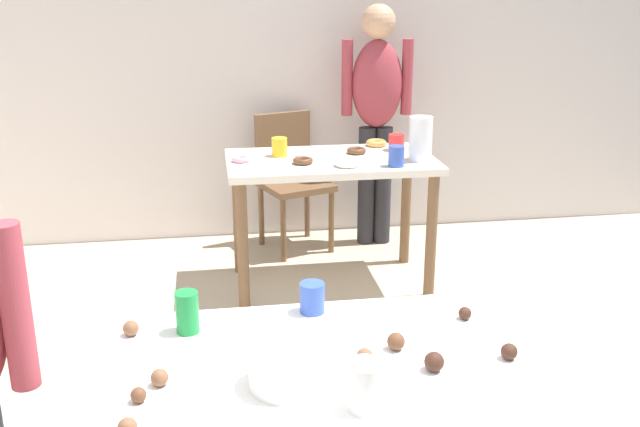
% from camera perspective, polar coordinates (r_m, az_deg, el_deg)
% --- Properties ---
extents(wall_back, '(6.40, 0.10, 2.60)m').
position_cam_1_polar(wall_back, '(4.84, -4.70, 13.32)').
color(wall_back, silver).
rests_on(wall_back, ground_plane).
extents(dining_table_near, '(1.21, 0.76, 0.75)m').
position_cam_1_polar(dining_table_near, '(1.98, -0.84, -14.47)').
color(dining_table_near, white).
rests_on(dining_table_near, ground_plane).
extents(dining_table_far, '(1.14, 0.64, 0.75)m').
position_cam_1_polar(dining_table_far, '(4.04, 0.85, 2.75)').
color(dining_table_far, silver).
rests_on(dining_table_far, ground_plane).
extents(chair_far_table, '(0.51, 0.51, 0.87)m').
position_cam_1_polar(chair_far_table, '(4.70, -2.37, 3.24)').
color(chair_far_table, brown).
rests_on(chair_far_table, ground_plane).
extents(person_adult_far, '(0.45, 0.22, 1.54)m').
position_cam_1_polar(person_adult_far, '(4.67, 4.46, 8.54)').
color(person_adult_far, '#28282D').
rests_on(person_adult_far, ground_plane).
extents(mixing_bowl, '(0.18, 0.18, 0.09)m').
position_cam_1_polar(mixing_bowl, '(1.82, -2.72, -12.15)').
color(mixing_bowl, white).
rests_on(mixing_bowl, dining_table_near).
extents(soda_can, '(0.07, 0.07, 0.12)m').
position_cam_1_polar(soda_can, '(2.10, -10.38, -7.63)').
color(soda_can, '#198438').
rests_on(soda_can, dining_table_near).
extents(fork_near, '(0.17, 0.02, 0.01)m').
position_cam_1_polar(fork_near, '(2.10, -3.70, -9.09)').
color(fork_near, silver).
rests_on(fork_near, dining_table_near).
extents(cup_near_0, '(0.09, 0.09, 0.12)m').
position_cam_1_polar(cup_near_0, '(1.73, 3.58, -13.33)').
color(cup_near_0, white).
rests_on(cup_near_0, dining_table_near).
extents(cup_near_1, '(0.08, 0.08, 0.09)m').
position_cam_1_polar(cup_near_1, '(2.18, -0.62, -6.63)').
color(cup_near_1, '#3351B2').
rests_on(cup_near_1, dining_table_near).
extents(cake_ball_0, '(0.04, 0.04, 0.04)m').
position_cam_1_polar(cake_ball_0, '(2.19, 11.31, -7.69)').
color(cake_ball_0, '#3D2319').
rests_on(cake_ball_0, dining_table_near).
extents(cake_ball_1, '(0.04, 0.04, 0.04)m').
position_cam_1_polar(cake_ball_1, '(1.93, -3.95, -11.09)').
color(cake_ball_1, '#3D2319').
rests_on(cake_ball_1, dining_table_near).
extents(cake_ball_3, '(0.04, 0.04, 0.04)m').
position_cam_1_polar(cake_ball_3, '(2.01, 14.63, -10.44)').
color(cake_ball_3, '#3D2319').
rests_on(cake_ball_3, dining_table_near).
extents(cake_ball_4, '(0.04, 0.04, 0.04)m').
position_cam_1_polar(cake_ball_4, '(1.87, -12.48, -12.45)').
color(cake_ball_4, brown).
rests_on(cake_ball_4, dining_table_near).
extents(cake_ball_6, '(0.04, 0.04, 0.04)m').
position_cam_1_polar(cake_ball_6, '(1.71, -14.88, -15.92)').
color(cake_ball_6, brown).
rests_on(cake_ball_6, dining_table_near).
extents(cake_ball_8, '(0.05, 0.05, 0.05)m').
position_cam_1_polar(cake_ball_8, '(1.91, 8.95, -11.42)').
color(cake_ball_8, '#3D2319').
rests_on(cake_ball_8, dining_table_near).
extents(cake_ball_9, '(0.04, 0.04, 0.04)m').
position_cam_1_polar(cake_ball_9, '(2.13, -14.63, -8.70)').
color(cake_ball_9, brown).
rests_on(cake_ball_9, dining_table_near).
extents(cake_ball_10, '(0.05, 0.05, 0.05)m').
position_cam_1_polar(cake_ball_10, '(2.00, 5.98, -9.95)').
color(cake_ball_10, brown).
rests_on(cake_ball_10, dining_table_near).
extents(cake_ball_11, '(0.04, 0.04, 0.04)m').
position_cam_1_polar(cake_ball_11, '(1.82, -14.07, -13.66)').
color(cake_ball_11, brown).
rests_on(cake_ball_11, dining_table_near).
extents(cake_ball_12, '(0.04, 0.04, 0.04)m').
position_cam_1_polar(cake_ball_12, '(1.93, 3.52, -11.11)').
color(cake_ball_12, brown).
rests_on(cake_ball_12, dining_table_near).
extents(pitcher_far, '(0.13, 0.13, 0.24)m').
position_cam_1_polar(pitcher_far, '(3.97, 7.89, 5.83)').
color(pitcher_far, white).
rests_on(pitcher_far, dining_table_far).
extents(cup_far_0, '(0.08, 0.08, 0.11)m').
position_cam_1_polar(cup_far_0, '(3.85, 6.01, 4.50)').
color(cup_far_0, '#3351B2').
rests_on(cup_far_0, dining_table_far).
extents(cup_far_1, '(0.09, 0.09, 0.09)m').
position_cam_1_polar(cup_far_1, '(4.21, 6.01, 5.59)').
color(cup_far_1, red).
rests_on(cup_far_1, dining_table_far).
extents(cup_far_2, '(0.09, 0.09, 0.10)m').
position_cam_1_polar(cup_far_2, '(4.05, -3.20, 5.24)').
color(cup_far_2, yellow).
rests_on(cup_far_2, dining_table_far).
extents(donut_far_0, '(0.11, 0.11, 0.03)m').
position_cam_1_polar(donut_far_0, '(3.99, -1.21, 4.52)').
color(donut_far_0, white).
rests_on(donut_far_0, dining_table_far).
extents(donut_far_1, '(0.10, 0.10, 0.03)m').
position_cam_1_polar(donut_far_1, '(3.96, -6.22, 4.28)').
color(donut_far_1, pink).
rests_on(donut_far_1, dining_table_far).
extents(donut_far_2, '(0.11, 0.11, 0.03)m').
position_cam_1_polar(donut_far_2, '(4.12, 2.88, 4.95)').
color(donut_far_2, brown).
rests_on(donut_far_2, dining_table_far).
extents(donut_far_3, '(0.14, 0.14, 0.04)m').
position_cam_1_polar(donut_far_3, '(3.84, 2.16, 4.02)').
color(donut_far_3, white).
rests_on(donut_far_3, dining_table_far).
extents(donut_far_4, '(0.12, 0.12, 0.04)m').
position_cam_1_polar(donut_far_4, '(4.31, 4.44, 5.55)').
color(donut_far_4, gold).
rests_on(donut_far_4, dining_table_far).
extents(donut_far_5, '(0.11, 0.11, 0.03)m').
position_cam_1_polar(donut_far_5, '(3.89, -1.36, 4.16)').
color(donut_far_5, brown).
rests_on(donut_far_5, dining_table_far).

